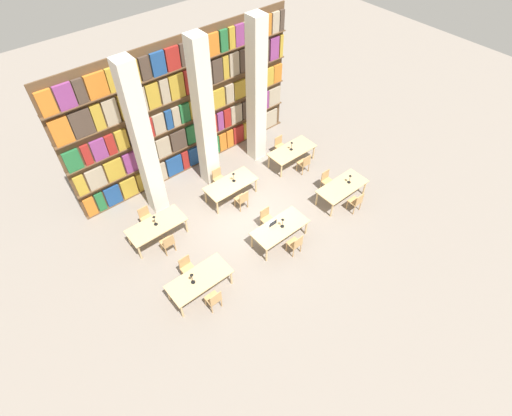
{
  "coord_description": "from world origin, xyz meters",
  "views": [
    {
      "loc": [
        -6.28,
        -7.74,
        11.25
      ],
      "look_at": [
        0.0,
        -0.14,
        0.65
      ],
      "focal_mm": 28.0,
      "sensor_mm": 36.0,
      "label": 1
    }
  ],
  "objects": [
    {
      "name": "desk_lamp_4",
      "position": [
        0.21,
        1.45,
        1.01
      ],
      "size": [
        0.14,
        0.14,
        0.43
      ],
      "color": "black",
      "rests_on": "reading_table_4"
    },
    {
      "name": "chair_5",
      "position": [
        3.2,
        -0.66,
        0.49
      ],
      "size": [
        0.42,
        0.4,
        0.89
      ],
      "rotation": [
        0.0,
        0.0,
        3.14
      ],
      "color": "tan",
      "rests_on": "ground_plane"
    },
    {
      "name": "chair_6",
      "position": [
        -3.25,
        0.65,
        0.49
      ],
      "size": [
        0.42,
        0.4,
        0.89
      ],
      "color": "tan",
      "rests_on": "ground_plane"
    },
    {
      "name": "pillar_right",
      "position": [
        2.44,
        2.78,
        3.0
      ],
      "size": [
        0.58,
        0.58,
        6.0
      ],
      "color": "silver",
      "rests_on": "ground_plane"
    },
    {
      "name": "desk_lamp_2",
      "position": [
        3.56,
        -1.43,
        0.99
      ],
      "size": [
        0.14,
        0.14,
        0.4
      ],
      "color": "black",
      "rests_on": "reading_table_2"
    },
    {
      "name": "chair_2",
      "position": [
        0.07,
        -2.16,
        0.49
      ],
      "size": [
        0.42,
        0.4,
        0.89
      ],
      "color": "tan",
      "rests_on": "ground_plane"
    },
    {
      "name": "desk_lamp_5",
      "position": [
        3.22,
        1.44,
        1.0
      ],
      "size": [
        0.14,
        0.14,
        0.41
      ],
      "color": "black",
      "rests_on": "reading_table_5"
    },
    {
      "name": "chair_7",
      "position": [
        -3.25,
        2.15,
        0.49
      ],
      "size": [
        0.42,
        0.4,
        0.89
      ],
      "rotation": [
        0.0,
        0.0,
        3.14
      ],
      "color": "tan",
      "rests_on": "ground_plane"
    },
    {
      "name": "chair_4",
      "position": [
        3.2,
        -2.16,
        0.49
      ],
      "size": [
        0.42,
        0.4,
        0.89
      ],
      "color": "tan",
      "rests_on": "ground_plane"
    },
    {
      "name": "ground_plane",
      "position": [
        0.0,
        0.0,
        0.0
      ],
      "size": [
        40.0,
        40.0,
        0.0
      ],
      "primitive_type": "plane",
      "color": "gray"
    },
    {
      "name": "reading_table_0",
      "position": [
        -3.31,
        -1.38,
        0.65
      ],
      "size": [
        2.03,
        0.94,
        0.72
      ],
      "color": "tan",
      "rests_on": "ground_plane"
    },
    {
      "name": "reading_table_2",
      "position": [
        3.23,
        -1.41,
        0.65
      ],
      "size": [
        2.03,
        0.94,
        0.72
      ],
      "color": "tan",
      "rests_on": "ground_plane"
    },
    {
      "name": "reading_table_1",
      "position": [
        0.02,
        -1.41,
        0.65
      ],
      "size": [
        2.03,
        0.94,
        0.72
      ],
      "color": "tan",
      "rests_on": "ground_plane"
    },
    {
      "name": "chair_8",
      "position": [
        -0.01,
        0.66,
        0.49
      ],
      "size": [
        0.42,
        0.4,
        0.89
      ],
      "color": "tan",
      "rests_on": "ground_plane"
    },
    {
      "name": "chair_3",
      "position": [
        0.07,
        -0.66,
        0.49
      ],
      "size": [
        0.42,
        0.4,
        0.89
      ],
      "rotation": [
        0.0,
        0.0,
        3.14
      ],
      "color": "tan",
      "rests_on": "ground_plane"
    },
    {
      "name": "chair_10",
      "position": [
        3.25,
        0.66,
        0.49
      ],
      "size": [
        0.42,
        0.4,
        0.89
      ],
      "color": "tan",
      "rests_on": "ground_plane"
    },
    {
      "name": "desk_lamp_3",
      "position": [
        -3.22,
        1.43,
        1.02
      ],
      "size": [
        0.14,
        0.14,
        0.45
      ],
      "color": "black",
      "rests_on": "reading_table_3"
    },
    {
      "name": "desk_lamp_1",
      "position": [
        0.1,
        -1.44,
        1.0
      ],
      "size": [
        0.14,
        0.14,
        0.42
      ],
      "color": "black",
      "rests_on": "reading_table_1"
    },
    {
      "name": "chair_9",
      "position": [
        -0.01,
        2.17,
        0.49
      ],
      "size": [
        0.42,
        0.4,
        0.89
      ],
      "rotation": [
        0.0,
        0.0,
        3.14
      ],
      "color": "tan",
      "rests_on": "ground_plane"
    },
    {
      "name": "laptop",
      "position": [
        -0.12,
        -1.13,
        0.76
      ],
      "size": [
        0.32,
        0.22,
        0.21
      ],
      "rotation": [
        0.0,
        0.0,
        3.14
      ],
      "color": "silver",
      "rests_on": "reading_table_1"
    },
    {
      "name": "pillar_center",
      "position": [
        0.0,
        2.78,
        3.0
      ],
      "size": [
        0.58,
        0.58,
        6.0
      ],
      "color": "silver",
      "rests_on": "ground_plane"
    },
    {
      "name": "chair_11",
      "position": [
        3.25,
        2.16,
        0.49
      ],
      "size": [
        0.42,
        0.4,
        0.89
      ],
      "rotation": [
        0.0,
        0.0,
        3.14
      ],
      "color": "tan",
      "rests_on": "ground_plane"
    },
    {
      "name": "reading_table_5",
      "position": [
        3.24,
        1.41,
        0.65
      ],
      "size": [
        2.03,
        0.94,
        0.72
      ],
      "color": "tan",
      "rests_on": "ground_plane"
    },
    {
      "name": "reading_table_3",
      "position": [
        -3.23,
        1.4,
        0.65
      ],
      "size": [
        2.03,
        0.94,
        0.72
      ],
      "color": "tan",
      "rests_on": "ground_plane"
    },
    {
      "name": "chair_0",
      "position": [
        -3.3,
        -2.13,
        0.49
      ],
      "size": [
        0.42,
        0.4,
        0.89
      ],
      "color": "tan",
      "rests_on": "ground_plane"
    },
    {
      "name": "pillar_left",
      "position": [
        -2.44,
        2.78,
        3.0
      ],
      "size": [
        0.58,
        0.58,
        6.0
      ],
      "color": "silver",
      "rests_on": "ground_plane"
    },
    {
      "name": "bookshelf_bank",
      "position": [
        0.01,
        4.03,
        2.66
      ],
      "size": [
        9.73,
        0.35,
        5.5
      ],
      "color": "brown",
      "rests_on": "ground_plane"
    },
    {
      "name": "desk_lamp_0",
      "position": [
        -3.52,
        -1.37,
        1.04
      ],
      "size": [
        0.14,
        0.14,
        0.47
      ],
      "color": "black",
      "rests_on": "reading_table_0"
    },
    {
      "name": "reading_table_4",
      "position": [
        0.03,
        1.41,
        0.65
      ],
      "size": [
        2.03,
        0.94,
        0.72
      ],
      "color": "tan",
      "rests_on": "ground_plane"
    },
    {
      "name": "chair_1",
      "position": [
        -3.3,
        -0.62,
        0.49
      ],
      "size": [
        0.42,
        0.4,
        0.89
      ],
      "rotation": [
        0.0,
        0.0,
        3.14
      ],
      "color": "tan",
      "rests_on": "ground_plane"
    }
  ]
}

